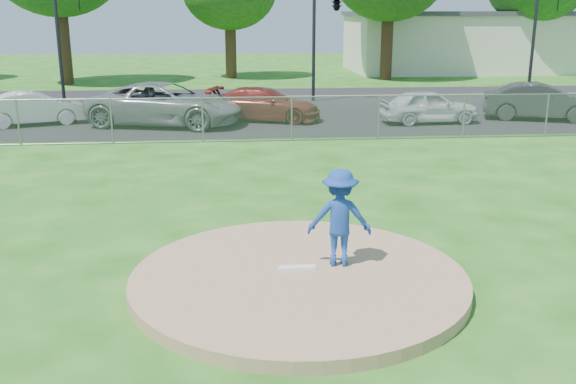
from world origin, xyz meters
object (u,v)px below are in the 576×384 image
traffic_signal_right (539,31)px  parked_car_pearl (429,106)px  traffic_signal_left (63,32)px  parked_car_white (34,108)px  pitcher (340,218)px  commercial_building (460,41)px  parked_car_gray (165,104)px  parked_car_darkred (264,104)px  parked_car_charcoal (540,102)px  traffic_cone (109,116)px  traffic_signal_center (334,4)px

traffic_signal_right → parked_car_pearl: 10.51m
traffic_signal_left → parked_car_white: bearing=-89.1°
pitcher → parked_car_pearl: 15.99m
parked_car_pearl → commercial_building: bearing=-26.1°
parked_car_gray → parked_car_pearl: parked_car_gray is taller
parked_car_darkred → parked_car_pearl: size_ratio=1.18×
parked_car_pearl → parked_car_gray: bearing=84.1°
commercial_building → traffic_signal_left: bearing=-147.1°
traffic_signal_left → traffic_signal_right: 23.00m
traffic_signal_right → pitcher: traffic_signal_right is taller
pitcher → parked_car_white: (-9.38, 15.70, -0.36)m
traffic_signal_left → parked_car_charcoal: traffic_signal_left is taller
traffic_cone → parked_car_charcoal: bearing=-0.8°
parked_car_darkred → parked_car_pearl: (6.44, -1.15, -0.00)m
traffic_signal_left → pitcher: size_ratio=3.45×
traffic_signal_center → parked_car_charcoal: (7.50, -6.48, -3.87)m
traffic_signal_center → parked_car_pearl: (2.77, -6.85, -3.95)m
traffic_signal_right → parked_car_charcoal: size_ratio=1.26×
parked_car_gray → parked_car_white: bearing=98.6°
commercial_building → traffic_cone: size_ratio=23.42×
traffic_signal_right → parked_car_charcoal: 7.51m
traffic_signal_left → pitcher: bearing=-66.4°
traffic_signal_center → traffic_cone: size_ratio=8.00×
traffic_cone → pitcher: bearing=-67.1°
traffic_signal_center → traffic_signal_right: same height
parked_car_gray → commercial_building: bearing=-26.2°
traffic_signal_left → pitcher: 23.75m
pitcher → parked_car_white: bearing=-51.3°
parked_car_white → traffic_signal_right: bearing=-95.7°
traffic_cone → parked_car_pearl: 12.55m
traffic_cone → traffic_signal_left: bearing=115.4°
commercial_building → traffic_signal_right: size_ratio=2.93×
traffic_signal_center → traffic_cone: (-9.77, -6.24, -4.25)m
traffic_signal_left → traffic_signal_right: size_ratio=1.00×
commercial_building → traffic_signal_center: traffic_signal_center is taller
commercial_building → parked_car_gray: bearing=-131.0°
parked_car_darkred → parked_car_pearl: parked_car_darkred is taller
parked_car_white → pitcher: bearing=-169.4°
traffic_signal_center → commercial_building: bearing=53.1°
traffic_cone → parked_car_darkred: size_ratio=0.15×
pitcher → parked_car_pearl: (6.03, 14.80, -0.35)m
traffic_signal_right → traffic_cone: 21.20m
traffic_signal_left → traffic_signal_center: 12.79m
pitcher → parked_car_darkred: pitcher is taller
traffic_signal_left → parked_car_charcoal: bearing=-17.7°
traffic_signal_center → traffic_cone: traffic_signal_center is taller
commercial_building → parked_car_charcoal: (-4.53, -22.48, -1.42)m
parked_car_gray → parked_car_pearl: (10.30, -0.35, -0.17)m
pitcher → commercial_building: bearing=-104.2°
parked_car_white → parked_car_gray: size_ratio=0.66×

